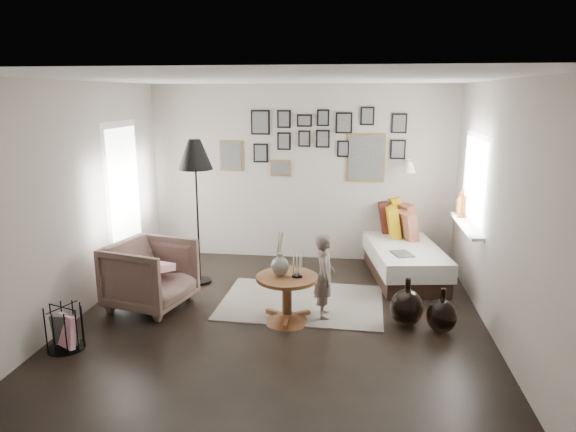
# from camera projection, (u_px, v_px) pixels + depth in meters

# --- Properties ---
(ground) EXTENTS (4.80, 4.80, 0.00)m
(ground) POSITION_uv_depth(u_px,v_px,m) (278.00, 324.00, 5.62)
(ground) COLOR black
(ground) RESTS_ON ground
(wall_back) EXTENTS (4.50, 0.00, 4.50)m
(wall_back) POSITION_uv_depth(u_px,v_px,m) (301.00, 174.00, 7.63)
(wall_back) COLOR #9C9489
(wall_back) RESTS_ON ground
(wall_front) EXTENTS (4.50, 0.00, 4.50)m
(wall_front) POSITION_uv_depth(u_px,v_px,m) (217.00, 296.00, 3.00)
(wall_front) COLOR #9C9489
(wall_front) RESTS_ON ground
(wall_left) EXTENTS (0.00, 4.80, 4.80)m
(wall_left) POSITION_uv_depth(u_px,v_px,m) (73.00, 203.00, 5.60)
(wall_left) COLOR #9C9489
(wall_left) RESTS_ON ground
(wall_right) EXTENTS (0.00, 4.80, 4.80)m
(wall_right) POSITION_uv_depth(u_px,v_px,m) (503.00, 214.00, 5.04)
(wall_right) COLOR #9C9489
(wall_right) RESTS_ON ground
(ceiling) EXTENTS (4.80, 4.80, 0.00)m
(ceiling) POSITION_uv_depth(u_px,v_px,m) (276.00, 79.00, 5.02)
(ceiling) COLOR white
(ceiling) RESTS_ON wall_back
(door_left) EXTENTS (0.00, 2.14, 2.14)m
(door_left) POSITION_uv_depth(u_px,v_px,m) (124.00, 203.00, 6.81)
(door_left) COLOR white
(door_left) RESTS_ON wall_left
(window_right) EXTENTS (0.15, 1.32, 1.30)m
(window_right) POSITION_uv_depth(u_px,v_px,m) (464.00, 219.00, 6.43)
(window_right) COLOR white
(window_right) RESTS_ON wall_right
(gallery_wall) EXTENTS (2.74, 0.03, 1.08)m
(gallery_wall) POSITION_uv_depth(u_px,v_px,m) (320.00, 144.00, 7.48)
(gallery_wall) COLOR brown
(gallery_wall) RESTS_ON wall_back
(wall_sconce) EXTENTS (0.18, 0.36, 0.16)m
(wall_sconce) POSITION_uv_depth(u_px,v_px,m) (409.00, 167.00, 7.15)
(wall_sconce) COLOR white
(wall_sconce) RESTS_ON wall_back
(rug) EXTENTS (1.96, 1.40, 0.01)m
(rug) POSITION_uv_depth(u_px,v_px,m) (302.00, 302.00, 6.20)
(rug) COLOR beige
(rug) RESTS_ON ground
(pedestal_table) EXTENTS (0.67, 0.67, 0.53)m
(pedestal_table) POSITION_uv_depth(u_px,v_px,m) (287.00, 301.00, 5.62)
(pedestal_table) COLOR brown
(pedestal_table) RESTS_ON ground
(vase) EXTENTS (0.19, 0.19, 0.48)m
(vase) POSITION_uv_depth(u_px,v_px,m) (280.00, 262.00, 5.55)
(vase) COLOR black
(vase) RESTS_ON pedestal_table
(candles) EXTENTS (0.12, 0.12, 0.25)m
(candles) POSITION_uv_depth(u_px,v_px,m) (297.00, 266.00, 5.52)
(candles) COLOR black
(candles) RESTS_ON pedestal_table
(daybed) EXTENTS (1.16, 2.13, 0.99)m
(daybed) POSITION_uv_depth(u_px,v_px,m) (401.00, 250.00, 7.21)
(daybed) COLOR black
(daybed) RESTS_ON ground
(magazine_on_daybed) EXTENTS (0.31, 0.36, 0.02)m
(magazine_on_daybed) POSITION_uv_depth(u_px,v_px,m) (402.00, 254.00, 6.56)
(magazine_on_daybed) COLOR black
(magazine_on_daybed) RESTS_ON daybed
(armchair) EXTENTS (1.04, 1.03, 0.79)m
(armchair) POSITION_uv_depth(u_px,v_px,m) (151.00, 275.00, 6.00)
(armchair) COLOR brown
(armchair) RESTS_ON ground
(armchair_cushion) EXTENTS (0.44, 0.45, 0.16)m
(armchair_cushion) POSITION_uv_depth(u_px,v_px,m) (154.00, 266.00, 6.03)
(armchair_cushion) COLOR white
(armchair_cushion) RESTS_ON armchair
(floor_lamp) EXTENTS (0.44, 0.44, 1.90)m
(floor_lamp) POSITION_uv_depth(u_px,v_px,m) (195.00, 160.00, 6.49)
(floor_lamp) COLOR black
(floor_lamp) RESTS_ON ground
(magazine_basket) EXTENTS (0.44, 0.44, 0.43)m
(magazine_basket) POSITION_uv_depth(u_px,v_px,m) (64.00, 328.00, 5.03)
(magazine_basket) COLOR black
(magazine_basket) RESTS_ON ground
(demijohn_large) EXTENTS (0.36, 0.36, 0.54)m
(demijohn_large) POSITION_uv_depth(u_px,v_px,m) (407.00, 307.00, 5.54)
(demijohn_large) COLOR black
(demijohn_large) RESTS_ON ground
(demijohn_small) EXTENTS (0.32, 0.32, 0.49)m
(demijohn_small) POSITION_uv_depth(u_px,v_px,m) (442.00, 316.00, 5.38)
(demijohn_small) COLOR black
(demijohn_small) RESTS_ON ground
(child) EXTENTS (0.27, 0.38, 0.97)m
(child) POSITION_uv_depth(u_px,v_px,m) (325.00, 276.00, 5.69)
(child) COLOR #61524C
(child) RESTS_ON ground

